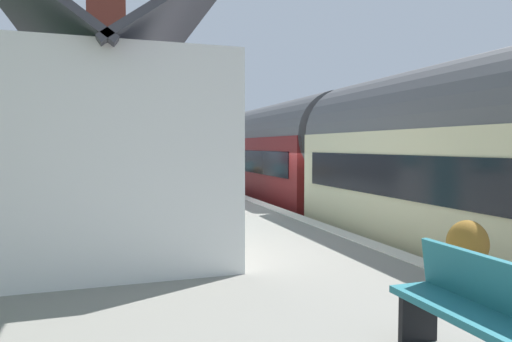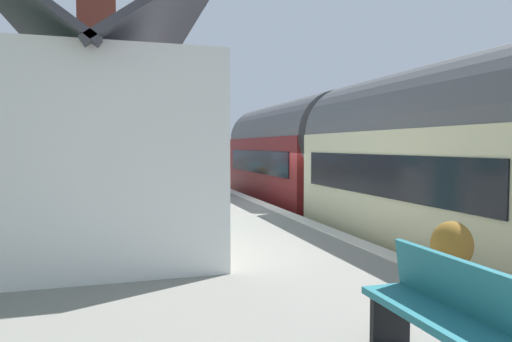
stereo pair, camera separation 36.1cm
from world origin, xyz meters
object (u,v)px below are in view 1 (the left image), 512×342
Objects in this scene: bench_near_building at (474,310)px; planter_edge_far at (115,179)px; train at (337,163)px; station_sign_board at (221,161)px; planter_bench_left at (207,183)px; bench_mid_platform at (161,170)px; station_building at (108,151)px; planter_under_sign at (118,174)px; planter_by_door at (98,176)px; planter_bench_right at (203,177)px; bench_by_lamp at (169,175)px; planter_edge_near at (467,254)px.

bench_near_building reaches higher than planter_edge_far.
train reaches higher than station_sign_board.
planter_bench_left is 0.93× the size of planter_edge_far.
planter_edge_far is (3.66, 2.97, -0.02)m from planter_bench_left.
station_building is at bearing 170.02° from bench_mid_platform.
bench_near_building is at bearing -174.42° from planter_under_sign.
planter_by_door is 5.35m from planter_bench_right.
bench_mid_platform is at bearing -9.98° from station_building.
station_building is at bearing 150.86° from station_sign_board.
station_building reaches higher than bench_by_lamp.
planter_edge_far is 3.06m from planter_by_door.
bench_mid_platform is at bearing 8.28° from station_sign_board.
bench_by_lamp reaches higher than planter_under_sign.
planter_edge_far reaches higher than planter_bench_left.
bench_by_lamp reaches higher than planter_by_door.
station_sign_board is at bearing -171.72° from bench_mid_platform.
bench_mid_platform is 20.73m from bench_near_building.
planter_under_sign is 0.78× the size of planter_bench_right.
planter_edge_far is at bearing 7.87° from bench_near_building.
planter_edge_near reaches higher than planter_bench_right.
planter_edge_far is at bearing 43.01° from station_sign_board.
bench_by_lamp reaches higher than planter_bench_left.
bench_near_building is 21.25m from planter_under_sign.
planter_edge_near is (-7.63, 2.40, -0.78)m from train.
bench_by_lamp is 4.24m from station_sign_board.
planter_by_door is (19.43, 2.96, -0.14)m from bench_near_building.
planter_bench_left is at bearing -25.70° from station_building.
planter_bench_left is 7.59m from planter_by_door.
train is at bearing -138.84° from planter_bench_left.
planter_bench_right is (3.33, -0.54, 0.00)m from planter_bench_left.
train is at bearing -139.90° from planter_edge_far.
planter_edge_near is 15.31m from planter_edge_far.
planter_bench_left is 4.72m from planter_edge_far.
bench_by_lamp is at bearing 0.32° from bench_near_building.
bench_near_building is (-20.73, 0.02, 0.00)m from bench_mid_platform.
planter_bench_right is (16.12, -1.24, -0.05)m from bench_near_building.
station_building is 6.07m from planter_edge_near.
planter_edge_near is at bearing -169.90° from planter_under_sign.
bench_near_building is at bearing -179.68° from bench_by_lamp.
train is 10.00m from bench_near_building.
bench_by_lamp is 1.87× the size of planter_bench_left.
planter_under_sign is at bearing 23.98° from bench_by_lamp.
bench_mid_platform is 4.77m from planter_bench_right.
train is at bearing -161.76° from bench_mid_platform.
station_building is 13.49m from planter_by_door.
bench_mid_platform is at bearing 18.24° from train.
train is 8.49m from bench_by_lamp.
planter_bench_left is 3.38m from planter_bench_right.
planter_edge_far is (7.23, 6.09, -0.81)m from train.
station_building is 15.21m from planter_under_sign.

